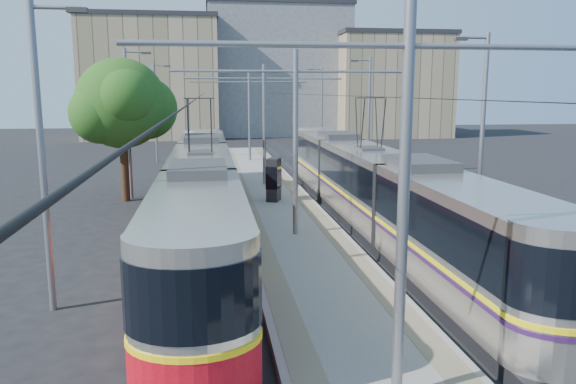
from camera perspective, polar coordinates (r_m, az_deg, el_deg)
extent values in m
plane|color=black|center=(14.60, 5.68, -13.17)|extent=(160.00, 160.00, 0.00)
cube|color=gray|center=(30.70, -1.82, -0.36)|extent=(4.00, 50.00, 0.30)
cube|color=gray|center=(30.55, -4.53, -0.14)|extent=(0.70, 50.00, 0.01)
cube|color=gray|center=(30.86, 0.85, -0.01)|extent=(0.70, 50.00, 0.01)
cube|color=gray|center=(30.57, -9.89, -0.81)|extent=(0.07, 70.00, 0.03)
cube|color=gray|center=(30.55, -7.20, -0.74)|extent=(0.07, 70.00, 0.03)
cube|color=gray|center=(31.16, 3.46, -0.47)|extent=(0.07, 70.00, 0.03)
cube|color=gray|center=(31.47, 6.02, -0.40)|extent=(0.07, 70.00, 0.03)
cube|color=black|center=(23.46, -8.67, -3.67)|extent=(2.30, 27.88, 0.40)
cube|color=beige|center=(23.12, -8.78, 0.31)|extent=(2.40, 26.28, 2.90)
cube|color=black|center=(23.04, -8.81, 1.53)|extent=(2.43, 26.28, 1.30)
cube|color=yellow|center=(23.19, -8.75, -0.67)|extent=(2.43, 26.28, 0.12)
cube|color=red|center=(23.29, -8.72, -1.88)|extent=(2.42, 26.28, 1.10)
cube|color=#2D2D30|center=(22.90, -8.89, 4.25)|extent=(1.68, 3.00, 0.30)
cube|color=black|center=(25.07, 8.05, -2.75)|extent=(2.30, 29.10, 0.40)
cube|color=beige|center=(24.75, 8.15, 0.97)|extent=(2.40, 27.50, 2.90)
cube|color=black|center=(24.68, 8.17, 2.12)|extent=(2.43, 27.50, 1.30)
cube|color=yellow|center=(24.82, 8.12, 0.06)|extent=(2.43, 27.50, 0.12)
cube|color=#2E1241|center=(24.84, 8.11, -0.28)|extent=(2.43, 27.50, 0.10)
cube|color=#2D2D30|center=(24.55, 8.24, 4.66)|extent=(1.68, 3.00, 0.30)
cylinder|color=gray|center=(9.77, 11.62, -1.68)|extent=(0.20, 0.20, 7.00)
cylinder|color=gray|center=(9.60, 12.21, 14.30)|extent=(9.20, 0.10, 0.10)
cylinder|color=gray|center=(21.34, 0.77, 4.89)|extent=(0.20, 0.20, 7.00)
cylinder|color=gray|center=(21.26, 0.79, 12.15)|extent=(9.20, 0.10, 0.10)
cylinder|color=gray|center=(33.22, -2.43, 6.79)|extent=(0.20, 0.20, 7.00)
cylinder|color=gray|center=(33.17, -2.46, 11.45)|extent=(9.20, 0.10, 0.10)
cylinder|color=gray|center=(45.16, -3.94, 7.68)|extent=(0.20, 0.20, 7.00)
cylinder|color=gray|center=(45.12, -3.99, 11.10)|extent=(9.20, 0.10, 0.10)
cylinder|color=black|center=(30.00, -8.83, 9.66)|extent=(0.02, 70.00, 0.02)
cylinder|color=black|center=(30.77, 4.90, 9.75)|extent=(0.02, 70.00, 0.02)
cylinder|color=gray|center=(15.69, -23.70, 2.84)|extent=(0.18, 0.18, 8.00)
cube|color=#2D2D30|center=(15.45, -20.64, 16.91)|extent=(0.50, 0.22, 0.12)
cylinder|color=gray|center=(31.34, -15.92, 6.57)|extent=(0.18, 0.18, 8.00)
cube|color=#2D2D30|center=(31.22, -14.21, 13.53)|extent=(0.50, 0.22, 0.12)
cylinder|color=gray|center=(47.22, -13.33, 7.78)|extent=(0.18, 0.18, 8.00)
cube|color=#2D2D30|center=(47.15, -12.15, 12.39)|extent=(0.50, 0.22, 0.12)
cylinder|color=gray|center=(23.66, 19.11, 5.34)|extent=(0.18, 0.18, 8.00)
cube|color=#2D2D30|center=(23.20, 17.16, 14.65)|extent=(0.50, 0.22, 0.12)
cylinder|color=gray|center=(38.57, 8.22, 7.47)|extent=(0.18, 0.18, 8.00)
cube|color=#2D2D30|center=(38.29, 6.74, 13.09)|extent=(0.50, 0.22, 0.12)
cylinder|color=gray|center=(54.11, 3.46, 8.31)|extent=(0.18, 0.18, 8.00)
cube|color=#2D2D30|center=(53.91, 2.33, 12.30)|extent=(0.50, 0.22, 0.12)
cube|color=black|center=(28.28, -1.46, 1.26)|extent=(0.86, 1.08, 2.16)
cube|color=black|center=(28.26, -1.47, 1.55)|extent=(0.91, 1.13, 1.13)
cylinder|color=#382314|center=(30.97, -16.24, 1.97)|extent=(0.43, 0.43, 3.11)
sphere|color=#154714|center=(30.69, -16.58, 8.63)|extent=(4.67, 4.67, 4.67)
sphere|color=#154714|center=(31.32, -14.21, 8.23)|extent=(3.31, 3.31, 3.31)
cube|color=tan|center=(73.32, -13.58, 10.98)|extent=(16.00, 12.00, 14.23)
cube|color=#262328|center=(73.82, -13.83, 16.70)|extent=(16.32, 12.24, 0.50)
cube|color=gray|center=(77.59, -1.22, 11.98)|extent=(18.00, 14.00, 16.36)
cube|color=#262328|center=(78.31, -1.25, 18.16)|extent=(18.36, 14.28, 0.50)
cube|color=tan|center=(74.71, 10.25, 10.44)|extent=(14.00, 10.00, 12.58)
cube|color=#262328|center=(75.04, 10.42, 15.44)|extent=(14.28, 10.20, 0.50)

